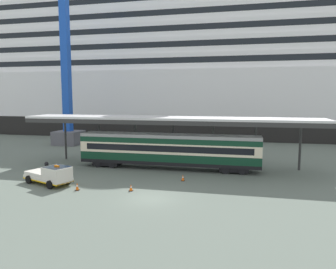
{
  "coord_description": "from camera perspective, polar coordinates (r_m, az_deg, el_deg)",
  "views": [
    {
      "loc": [
        7.22,
        -25.11,
        8.53
      ],
      "look_at": [
        -0.31,
        7.9,
        4.5
      ],
      "focal_mm": 34.38,
      "sensor_mm": 36.0,
      "label": 1
    }
  ],
  "objects": [
    {
      "name": "traffic_cone_near",
      "position": [
        32.92,
        2.66,
        -7.66
      ],
      "size": [
        0.36,
        0.36,
        0.65
      ],
      "color": "black",
      "rests_on": "ground"
    },
    {
      "name": "platform_canopy",
      "position": [
        37.88,
        0.24,
        2.61
      ],
      "size": [
        34.94,
        5.22,
        6.11
      ],
      "color": "silver",
      "rests_on": "ground"
    },
    {
      "name": "dockside_crane",
      "position": [
        59.77,
        -17.4,
        14.48
      ],
      "size": [
        12.03,
        4.4,
        54.73
      ],
      "color": "#595960",
      "rests_on": "ground"
    },
    {
      "name": "cruise_ship",
      "position": [
        74.88,
        1.9,
        10.6
      ],
      "size": [
        175.78,
        23.18,
        39.37
      ],
      "color": "black",
      "rests_on": "ground"
    },
    {
      "name": "traffic_cone_far",
      "position": [
        30.79,
        -15.8,
        -8.86
      ],
      "size": [
        0.36,
        0.36,
        0.73
      ],
      "color": "black",
      "rests_on": "ground"
    },
    {
      "name": "service_truck",
      "position": [
        33.34,
        -20.01,
        -6.7
      ],
      "size": [
        5.58,
        3.76,
        2.02
      ],
      "color": "silver",
      "rests_on": "ground"
    },
    {
      "name": "quay_bollard",
      "position": [
        40.24,
        -20.74,
        -5.14
      ],
      "size": [
        0.48,
        0.48,
        0.96
      ],
      "color": "black",
      "rests_on": "ground"
    },
    {
      "name": "ground_plane",
      "position": [
        27.48,
        -3.1,
        -11.31
      ],
      "size": [
        400.0,
        400.0,
        0.0
      ],
      "primitive_type": "plane",
      "color": "slate"
    },
    {
      "name": "traffic_cone_mid",
      "position": [
        29.68,
        -6.6,
        -9.35
      ],
      "size": [
        0.36,
        0.36,
        0.61
      ],
      "color": "black",
      "rests_on": "ground"
    },
    {
      "name": "train_carriage",
      "position": [
        37.83,
        0.08,
        -2.69
      ],
      "size": [
        21.15,
        2.81,
        4.11
      ],
      "color": "black",
      "rests_on": "ground"
    }
  ]
}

